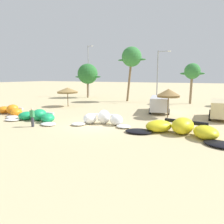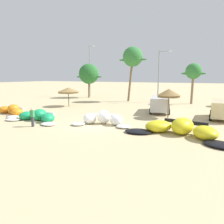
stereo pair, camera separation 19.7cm
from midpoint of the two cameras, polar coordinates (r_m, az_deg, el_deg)
ground_plane at (r=19.12m, az=-4.91°, el=-3.62°), size 260.00×260.00×0.00m
kite_far_left at (r=27.20m, az=-24.71°, el=0.34°), size 5.99×3.39×1.10m
kite_left at (r=22.25m, az=-18.69°, el=-1.12°), size 6.34×2.89×1.11m
kite_left_of_center at (r=19.49m, az=-2.09°, el=-1.87°), size 5.44×3.15×1.28m
kite_center at (r=16.77m, az=17.78°, el=-4.22°), size 8.09×4.32×1.23m
beach_umbrella_near_van at (r=31.67m, az=-11.15°, el=5.58°), size 3.01×3.01×2.69m
beach_umbrella_middle at (r=23.12m, az=14.86°, el=4.80°), size 2.37×2.37×3.01m
parked_van at (r=24.64m, az=27.05°, el=0.88°), size 2.34×4.77×1.84m
parked_car_second at (r=26.85m, az=12.70°, el=2.30°), size 3.17×5.57×1.84m
person_by_umbrellas at (r=19.79m, az=-19.79°, el=-1.28°), size 0.36×0.24×1.62m
palm_leftmost at (r=44.31m, az=-5.93°, el=9.84°), size 5.98×3.98×6.72m
palm_left at (r=37.57m, az=5.56°, el=14.00°), size 4.95×3.30×9.11m
palm_left_of_gap at (r=36.17m, az=20.64°, el=9.76°), size 3.63×2.42×6.24m
lamppost_west at (r=47.80m, az=-5.63°, el=11.16°), size 1.37×0.24×10.65m
lamppost_west_center at (r=36.97m, az=12.52°, el=9.85°), size 2.15×0.24×8.35m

